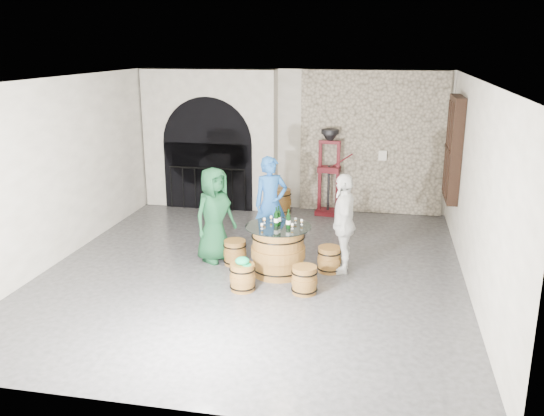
% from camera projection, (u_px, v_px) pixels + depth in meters
% --- Properties ---
extents(ground, '(8.00, 8.00, 0.00)m').
position_uv_depth(ground, '(254.00, 269.00, 9.90)').
color(ground, '#2D2D30').
rests_on(ground, ground).
extents(wall_back, '(8.00, 0.00, 8.00)m').
position_uv_depth(wall_back, '(293.00, 140.00, 13.23)').
color(wall_back, beige).
rests_on(wall_back, ground).
extents(wall_front, '(8.00, 0.00, 8.00)m').
position_uv_depth(wall_front, '(162.00, 269.00, 5.69)').
color(wall_front, beige).
rests_on(wall_front, ground).
extents(wall_left, '(0.00, 8.00, 8.00)m').
position_uv_depth(wall_left, '(60.00, 170.00, 10.12)').
color(wall_left, beige).
rests_on(wall_left, ground).
extents(wall_right, '(0.00, 8.00, 8.00)m').
position_uv_depth(wall_right, '(476.00, 189.00, 8.80)').
color(wall_right, beige).
rests_on(wall_right, ground).
extents(ceiling, '(8.00, 8.00, 0.00)m').
position_uv_depth(ceiling, '(253.00, 80.00, 9.02)').
color(ceiling, beige).
rests_on(ceiling, wall_back).
extents(stone_facing_panel, '(3.20, 0.12, 3.18)m').
position_uv_depth(stone_facing_panel, '(372.00, 143.00, 12.83)').
color(stone_facing_panel, '#ADA08A').
rests_on(stone_facing_panel, ground).
extents(arched_opening, '(3.10, 0.60, 3.19)m').
position_uv_depth(arched_opening, '(210.00, 140.00, 13.34)').
color(arched_opening, beige).
rests_on(arched_opening, ground).
extents(shuttered_window, '(0.23, 1.10, 2.00)m').
position_uv_depth(shuttered_window, '(453.00, 149.00, 11.03)').
color(shuttered_window, black).
rests_on(shuttered_window, wall_right).
extents(barrel_table, '(1.10, 1.10, 0.84)m').
position_uv_depth(barrel_table, '(278.00, 250.00, 9.61)').
color(barrel_table, brown).
rests_on(barrel_table, ground).
extents(barrel_stool_left, '(0.42, 0.42, 0.44)m').
position_uv_depth(barrel_stool_left, '(235.00, 252.00, 10.09)').
color(barrel_stool_left, brown).
rests_on(barrel_stool_left, ground).
extents(barrel_stool_far, '(0.42, 0.42, 0.44)m').
position_uv_depth(barrel_stool_far, '(273.00, 244.00, 10.50)').
color(barrel_stool_far, brown).
rests_on(barrel_stool_far, ground).
extents(barrel_stool_right, '(0.42, 0.42, 0.44)m').
position_uv_depth(barrel_stool_right, '(329.00, 259.00, 9.76)').
color(barrel_stool_right, brown).
rests_on(barrel_stool_right, ground).
extents(barrel_stool_near_right, '(0.42, 0.42, 0.44)m').
position_uv_depth(barrel_stool_near_right, '(304.00, 280.00, 8.92)').
color(barrel_stool_near_right, brown).
rests_on(barrel_stool_near_right, ground).
extents(barrel_stool_near_left, '(0.42, 0.42, 0.44)m').
position_uv_depth(barrel_stool_near_left, '(243.00, 277.00, 9.02)').
color(barrel_stool_near_left, brown).
rests_on(barrel_stool_near_left, ground).
extents(green_cap, '(0.26, 0.22, 0.12)m').
position_uv_depth(green_cap, '(242.00, 261.00, 8.95)').
color(green_cap, '#0C8D52').
rests_on(green_cap, barrel_stool_near_left).
extents(person_green, '(0.90, 0.99, 1.69)m').
position_uv_depth(person_green, '(214.00, 215.00, 10.12)').
color(person_green, '#113D20').
rests_on(person_green, ground).
extents(person_blue, '(0.77, 0.70, 1.77)m').
position_uv_depth(person_blue, '(271.00, 204.00, 10.67)').
color(person_blue, '#1C509B').
rests_on(person_blue, ground).
extents(person_white, '(0.46, 1.02, 1.70)m').
position_uv_depth(person_white, '(344.00, 223.00, 9.61)').
color(person_white, silver).
rests_on(person_white, ground).
extents(wine_bottle_left, '(0.08, 0.08, 0.32)m').
position_uv_depth(wine_bottle_left, '(276.00, 218.00, 9.46)').
color(wine_bottle_left, black).
rests_on(wine_bottle_left, barrel_table).
extents(wine_bottle_center, '(0.08, 0.08, 0.32)m').
position_uv_depth(wine_bottle_center, '(288.00, 220.00, 9.35)').
color(wine_bottle_center, black).
rests_on(wine_bottle_center, barrel_table).
extents(wine_bottle_right, '(0.08, 0.08, 0.32)m').
position_uv_depth(wine_bottle_right, '(279.00, 217.00, 9.52)').
color(wine_bottle_right, black).
rests_on(wine_bottle_right, barrel_table).
extents(tasting_glass_a, '(0.05, 0.05, 0.10)m').
position_uv_depth(tasting_glass_a, '(262.00, 226.00, 9.33)').
color(tasting_glass_a, '#BB7224').
rests_on(tasting_glass_a, barrel_table).
extents(tasting_glass_b, '(0.05, 0.05, 0.10)m').
position_uv_depth(tasting_glass_b, '(302.00, 222.00, 9.54)').
color(tasting_glass_b, '#BB7224').
rests_on(tasting_glass_b, barrel_table).
extents(tasting_glass_c, '(0.05, 0.05, 0.10)m').
position_uv_depth(tasting_glass_c, '(271.00, 218.00, 9.74)').
color(tasting_glass_c, '#BB7224').
rests_on(tasting_glass_c, barrel_table).
extents(tasting_glass_d, '(0.05, 0.05, 0.10)m').
position_uv_depth(tasting_glass_d, '(296.00, 221.00, 9.62)').
color(tasting_glass_d, '#BB7224').
rests_on(tasting_glass_d, barrel_table).
extents(tasting_glass_e, '(0.05, 0.05, 0.10)m').
position_uv_depth(tasting_glass_e, '(292.00, 226.00, 9.33)').
color(tasting_glass_e, '#BB7224').
rests_on(tasting_glass_e, barrel_table).
extents(tasting_glass_f, '(0.05, 0.05, 0.10)m').
position_uv_depth(tasting_glass_f, '(264.00, 221.00, 9.62)').
color(tasting_glass_f, '#BB7224').
rests_on(tasting_glass_f, barrel_table).
extents(side_barrel, '(0.43, 0.43, 0.58)m').
position_uv_depth(side_barrel, '(282.00, 202.00, 13.05)').
color(side_barrel, brown).
rests_on(side_barrel, ground).
extents(corking_press, '(0.80, 0.47, 1.93)m').
position_uv_depth(corking_press, '(329.00, 166.00, 12.79)').
color(corking_press, '#530D16').
rests_on(corking_press, ground).
extents(control_box, '(0.18, 0.10, 0.22)m').
position_uv_depth(control_box, '(383.00, 155.00, 12.78)').
color(control_box, silver).
rests_on(control_box, wall_back).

